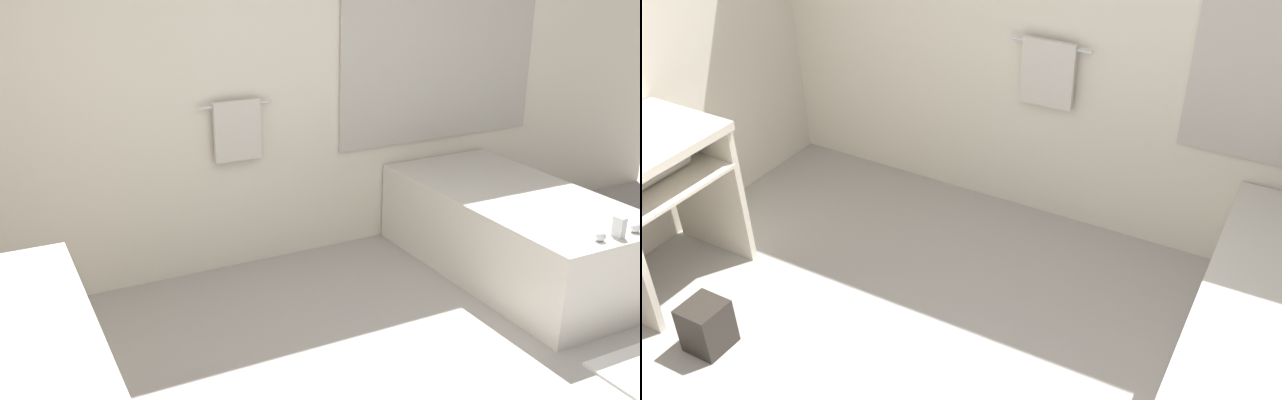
# 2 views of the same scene
# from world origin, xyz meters

# --- Properties ---
(wall_back_with_blinds) EXTENTS (7.40, 0.13, 2.70)m
(wall_back_with_blinds) POSITION_xyz_m (0.05, 2.23, 1.35)
(wall_back_with_blinds) COLOR silver
(wall_back_with_blinds) RESTS_ON ground_plane
(waste_bin) EXTENTS (0.20, 0.20, 0.26)m
(waste_bin) POSITION_xyz_m (-1.30, 0.26, 0.13)
(waste_bin) COLOR #2D2823
(waste_bin) RESTS_ON ground_plane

